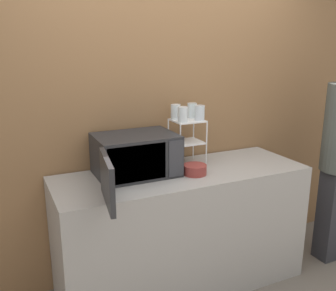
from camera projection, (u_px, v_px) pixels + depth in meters
The scene contains 9 objects.
wall_back at pixel (162, 114), 2.96m from camera, with size 8.00×0.06×2.60m.
counter at pixel (182, 229), 2.86m from camera, with size 1.88×0.66×0.93m.
microwave at pixel (135, 156), 2.63m from camera, with size 0.66×0.84×0.29m.
dish_rack at pixel (187, 133), 2.86m from camera, with size 0.23×0.22×0.35m.
glass_front_left at pixel (183, 114), 2.74m from camera, with size 0.07×0.07×0.11m.
glass_back_right at pixel (192, 110), 2.90m from camera, with size 0.07×0.07×0.11m.
glass_front_right at pixel (200, 113), 2.80m from camera, with size 0.07×0.07×0.11m.
glass_back_left at pixel (176, 112), 2.84m from camera, with size 0.07×0.07×0.11m.
bowl at pixel (195, 170), 2.68m from camera, with size 0.17×0.17×0.07m.
Camera 1 is at (-1.20, -1.97, 1.83)m, focal length 40.00 mm.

